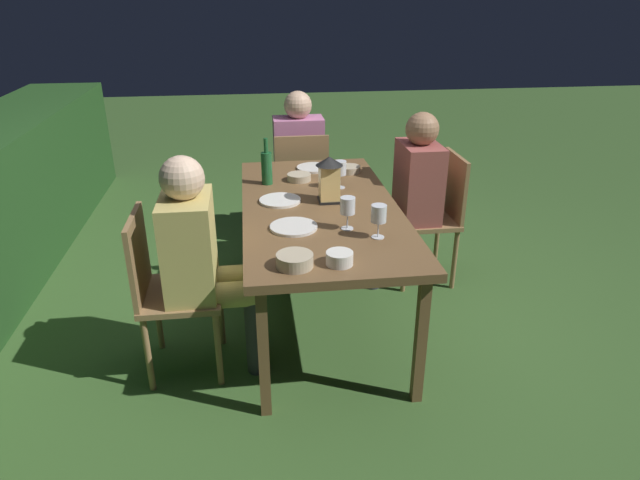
{
  "coord_description": "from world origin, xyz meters",
  "views": [
    {
      "loc": [
        -2.91,
        0.38,
        1.84
      ],
      "look_at": [
        0.0,
        0.0,
        0.51
      ],
      "focal_mm": 31.15,
      "sensor_mm": 36.0,
      "label": 1
    }
  ],
  "objects_px": {
    "chair_head_far": "(301,182)",
    "person_in_rust": "(408,191)",
    "lantern_centerpiece": "(329,177)",
    "chair_side_right_a": "(167,286)",
    "plate_c": "(294,227)",
    "chair_side_left_b": "(435,212)",
    "dining_table": "(320,214)",
    "bowl_salad": "(349,169)",
    "wine_glass_b": "(379,215)",
    "wine_glass_c": "(348,207)",
    "green_bottle_on_table": "(267,167)",
    "bowl_bread": "(340,258)",
    "bowl_olives": "(295,260)",
    "person_in_mustard": "(204,257)",
    "bowl_dip": "(299,177)",
    "wine_glass_a": "(340,169)",
    "plate_a": "(314,168)",
    "plate_b": "(280,200)",
    "person_in_pink": "(298,156)"
  },
  "relations": [
    {
      "from": "chair_head_far",
      "to": "person_in_rust",
      "type": "bearing_deg",
      "value": -139.58
    },
    {
      "from": "lantern_centerpiece",
      "to": "chair_side_right_a",
      "type": "bearing_deg",
      "value": 117.19
    },
    {
      "from": "lantern_centerpiece",
      "to": "plate_c",
      "type": "relative_size",
      "value": 1.09
    },
    {
      "from": "chair_side_left_b",
      "to": "person_in_rust",
      "type": "distance_m",
      "value": 0.25
    },
    {
      "from": "dining_table",
      "to": "bowl_salad",
      "type": "relative_size",
      "value": 12.05
    },
    {
      "from": "wine_glass_b",
      "to": "lantern_centerpiece",
      "type": "bearing_deg",
      "value": 17.12
    },
    {
      "from": "chair_head_far",
      "to": "lantern_centerpiece",
      "type": "bearing_deg",
      "value": -176.9
    },
    {
      "from": "wine_glass_b",
      "to": "wine_glass_c",
      "type": "xyz_separation_m",
      "value": [
        0.13,
        0.13,
        0.0
      ]
    },
    {
      "from": "chair_head_far",
      "to": "green_bottle_on_table",
      "type": "bearing_deg",
      "value": 159.15
    },
    {
      "from": "lantern_centerpiece",
      "to": "wine_glass_b",
      "type": "distance_m",
      "value": 0.56
    },
    {
      "from": "lantern_centerpiece",
      "to": "bowl_bread",
      "type": "xyz_separation_m",
      "value": [
        -0.8,
        0.07,
        -0.12
      ]
    },
    {
      "from": "chair_head_far",
      "to": "bowl_olives",
      "type": "xyz_separation_m",
      "value": [
        -1.89,
        0.21,
        0.27
      ]
    },
    {
      "from": "green_bottle_on_table",
      "to": "bowl_bread",
      "type": "xyz_separation_m",
      "value": [
        -1.16,
        -0.27,
        -0.08
      ]
    },
    {
      "from": "person_in_mustard",
      "to": "green_bottle_on_table",
      "type": "relative_size",
      "value": 3.96
    },
    {
      "from": "plate_c",
      "to": "bowl_dip",
      "type": "bearing_deg",
      "value": -7.55
    },
    {
      "from": "wine_glass_b",
      "to": "bowl_olives",
      "type": "distance_m",
      "value": 0.51
    },
    {
      "from": "wine_glass_a",
      "to": "plate_a",
      "type": "xyz_separation_m",
      "value": [
        0.41,
        0.11,
        -0.11
      ]
    },
    {
      "from": "plate_c",
      "to": "bowl_bread",
      "type": "bearing_deg",
      "value": -158.88
    },
    {
      "from": "plate_b",
      "to": "chair_side_left_b",
      "type": "bearing_deg",
      "value": -73.02
    },
    {
      "from": "chair_side_right_a",
      "to": "person_in_mustard",
      "type": "height_order",
      "value": "person_in_mustard"
    },
    {
      "from": "wine_glass_a",
      "to": "wine_glass_b",
      "type": "xyz_separation_m",
      "value": [
        -0.76,
        -0.06,
        0.0
      ]
    },
    {
      "from": "plate_a",
      "to": "bowl_olives",
      "type": "distance_m",
      "value": 1.45
    },
    {
      "from": "person_in_pink",
      "to": "chair_side_left_b",
      "type": "xyz_separation_m",
      "value": [
        -0.94,
        -0.83,
        -0.15
      ]
    },
    {
      "from": "dining_table",
      "to": "plate_b",
      "type": "bearing_deg",
      "value": 69.12
    },
    {
      "from": "person_in_mustard",
      "to": "person_in_pink",
      "type": "relative_size",
      "value": 1.0
    },
    {
      "from": "green_bottle_on_table",
      "to": "bowl_olives",
      "type": "xyz_separation_m",
      "value": [
        -1.15,
        -0.07,
        -0.08
      ]
    },
    {
      "from": "bowl_salad",
      "to": "bowl_bread",
      "type": "bearing_deg",
      "value": 168.04
    },
    {
      "from": "bowl_olives",
      "to": "lantern_centerpiece",
      "type": "bearing_deg",
      "value": -18.71
    },
    {
      "from": "person_in_rust",
      "to": "green_bottle_on_table",
      "type": "xyz_separation_m",
      "value": [
        0.01,
        0.91,
        0.2
      ]
    },
    {
      "from": "person_in_mustard",
      "to": "plate_b",
      "type": "distance_m",
      "value": 0.65
    },
    {
      "from": "lantern_centerpiece",
      "to": "bowl_olives",
      "type": "distance_m",
      "value": 0.84
    },
    {
      "from": "person_in_pink",
      "to": "plate_a",
      "type": "bearing_deg",
      "value": -175.89
    },
    {
      "from": "bowl_olives",
      "to": "bowl_dip",
      "type": "bearing_deg",
      "value": -6.4
    },
    {
      "from": "person_in_mustard",
      "to": "person_in_pink",
      "type": "xyz_separation_m",
      "value": [
        1.75,
        -0.63,
        0.0
      ]
    },
    {
      "from": "chair_side_right_a",
      "to": "bowl_dip",
      "type": "relative_size",
      "value": 5.77
    },
    {
      "from": "bowl_olives",
      "to": "chair_side_right_a",
      "type": "bearing_deg",
      "value": 61.49
    },
    {
      "from": "wine_glass_a",
      "to": "plate_c",
      "type": "distance_m",
      "value": 0.69
    },
    {
      "from": "person_in_rust",
      "to": "plate_c",
      "type": "bearing_deg",
      "value": 131.58
    },
    {
      "from": "chair_head_far",
      "to": "bowl_salad",
      "type": "distance_m",
      "value": 0.68
    },
    {
      "from": "dining_table",
      "to": "plate_c",
      "type": "relative_size",
      "value": 7.37
    },
    {
      "from": "person_in_mustard",
      "to": "green_bottle_on_table",
      "type": "height_order",
      "value": "person_in_mustard"
    },
    {
      "from": "chair_side_right_a",
      "to": "plate_a",
      "type": "distance_m",
      "value": 1.42
    },
    {
      "from": "plate_a",
      "to": "bowl_olives",
      "type": "height_order",
      "value": "bowl_olives"
    },
    {
      "from": "plate_b",
      "to": "plate_c",
      "type": "relative_size",
      "value": 0.98
    },
    {
      "from": "dining_table",
      "to": "wine_glass_a",
      "type": "relative_size",
      "value": 10.63
    },
    {
      "from": "person_in_rust",
      "to": "bowl_salad",
      "type": "distance_m",
      "value": 0.42
    },
    {
      "from": "chair_head_far",
      "to": "bowl_dip",
      "type": "xyz_separation_m",
      "value": [
        -0.69,
        0.07,
        0.26
      ]
    },
    {
      "from": "plate_b",
      "to": "lantern_centerpiece",
      "type": "bearing_deg",
      "value": -96.64
    },
    {
      "from": "wine_glass_c",
      "to": "bowl_dip",
      "type": "bearing_deg",
      "value": 11.71
    },
    {
      "from": "wine_glass_b",
      "to": "plate_a",
      "type": "distance_m",
      "value": 1.19
    }
  ]
}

